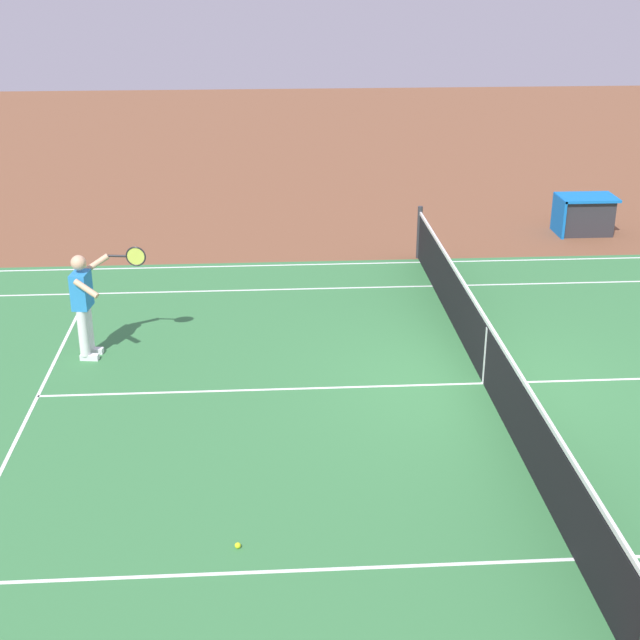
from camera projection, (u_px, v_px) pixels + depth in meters
The scene contains 7 objects.
ground_plane at pixel (484, 383), 13.18m from camera, with size 60.00×60.00×0.00m, color brown.
court_slab at pixel (484, 383), 13.18m from camera, with size 24.20×11.40×0.00m, color #387A42.
court_line_markings at pixel (484, 383), 13.18m from camera, with size 23.85×11.05×0.01m.
tennis_net at pixel (486, 353), 12.99m from camera, with size 0.10×11.70×1.08m.
tennis_player_near at pixel (85, 301), 13.71m from camera, with size 1.12×0.77×1.70m.
tennis_ball at pixel (238, 545), 9.55m from camera, with size 0.07×0.07×0.07m, color #CCE01E.
equipment_cart_tarped at pixel (584, 214), 19.94m from camera, with size 1.25×0.84×0.85m.
Camera 1 is at (3.14, 11.66, 5.87)m, focal length 50.83 mm.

